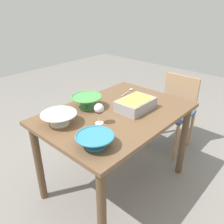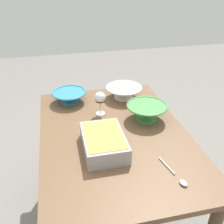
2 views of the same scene
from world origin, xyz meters
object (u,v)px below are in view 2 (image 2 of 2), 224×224
Objects in this scene: dining_table at (114,148)px; casserole_dish at (104,141)px; mixing_bowl at (124,92)px; serving_spoon at (178,177)px; small_bowl at (69,96)px; wine_glass at (100,99)px; serving_bowl at (147,111)px.

dining_table is 0.23m from casserole_dish.
mixing_bowl is 0.84m from serving_spoon.
mixing_bowl is at bearing 157.84° from dining_table.
small_bowl is at bearing -167.30° from casserole_dish.
small_bowl is 0.96m from serving_spoon.
dining_table is at bearing -154.46° from serving_spoon.
mixing_bowl is (-0.19, 0.21, -0.06)m from wine_glass.
wine_glass is at bearing -159.87° from serving_spoon.
serving_bowl reaches higher than small_bowl.
serving_spoon is at bearing 45.15° from casserole_dish.
dining_table is at bearing 26.03° from small_bowl.
serving_spoon is (0.86, 0.42, -0.04)m from small_bowl.
serving_bowl is (-0.24, 0.32, 0.01)m from casserole_dish.
wine_glass reaches higher than casserole_dish.
serving_bowl is at bearing 126.81° from casserole_dish.
serving_spoon is at bearing 20.13° from wine_glass.
serving_bowl is (0.34, 0.45, 0.01)m from small_bowl.
mixing_bowl is at bearing 132.83° from wine_glass.
small_bowl is (-0.58, -0.13, -0.01)m from casserole_dish.
casserole_dish reaches higher than small_bowl.
serving_bowl is 1.20× the size of serving_spoon.
mixing_bowl is at bearing 86.72° from small_bowl.
small_bowl is (-0.02, -0.39, -0.00)m from mixing_bowl.
serving_spoon is (0.65, 0.24, -0.10)m from wine_glass.
dining_table is 0.48m from serving_spoon.
mixing_bowl is 0.39m from small_bowl.
mixing_bowl is 1.22× the size of serving_spoon.
serving_bowl is (-0.10, 0.23, 0.17)m from dining_table.
wine_glass is (-0.23, -0.04, 0.22)m from dining_table.
casserole_dish is at bearing -53.19° from serving_bowl.
wine_glass is at bearing -47.17° from mixing_bowl.
dining_table is 3.92× the size of casserole_dish.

